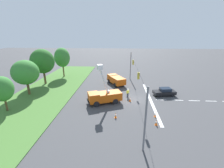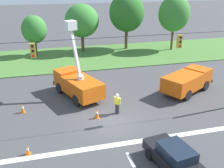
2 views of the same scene
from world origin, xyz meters
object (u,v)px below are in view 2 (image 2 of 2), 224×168
at_px(utility_truck_bucket_lift, 77,82).
at_px(traffic_cone_foreground_left, 28,150).
at_px(tree_east, 82,21).
at_px(sedan_black, 175,157).
at_px(traffic_cone_mid_left, 23,108).
at_px(traffic_cone_mid_right, 97,114).
at_px(tree_east_end, 174,14).
at_px(tree_centre, 34,30).
at_px(road_worker, 117,102).
at_px(tree_far_east, 127,13).
at_px(utility_truck_support_near, 188,81).

bearing_deg(utility_truck_bucket_lift, traffic_cone_foreground_left, -117.71).
height_order(tree_east, utility_truck_bucket_lift, tree_east).
bearing_deg(sedan_black, traffic_cone_mid_left, 133.69).
distance_m(tree_east, traffic_cone_mid_left, 19.78).
distance_m(sedan_black, traffic_cone_mid_right, 7.66).
bearing_deg(traffic_cone_mid_left, tree_east, 66.55).
relative_size(tree_east, tree_east_end, 0.86).
relative_size(tree_centre, road_worker, 3.22).
relative_size(tree_centre, utility_truck_bucket_lift, 0.82).
relative_size(tree_far_east, utility_truck_support_near, 1.35).
distance_m(tree_east_end, utility_truck_support_near, 16.69).
xyz_separation_m(tree_centre, tree_far_east, (13.48, 0.41, 1.81)).
relative_size(tree_far_east, sedan_black, 1.86).
bearing_deg(tree_east_end, tree_far_east, 162.05).
relative_size(tree_centre, tree_east, 0.81).
relative_size(utility_truck_bucket_lift, traffic_cone_mid_left, 8.51).
height_order(tree_far_east, traffic_cone_foreground_left, tree_far_east).
relative_size(road_worker, traffic_cone_foreground_left, 2.62).
bearing_deg(tree_far_east, traffic_cone_foreground_left, -120.40).
bearing_deg(tree_centre, tree_east_end, -4.94).
height_order(tree_east, traffic_cone_foreground_left, tree_east).
bearing_deg(utility_truck_bucket_lift, traffic_cone_mid_left, -155.82).
distance_m(tree_centre, utility_truck_support_near, 22.23).
relative_size(sedan_black, traffic_cone_foreground_left, 6.70).
bearing_deg(road_worker, traffic_cone_foreground_left, -151.12).
distance_m(utility_truck_support_near, traffic_cone_mid_right, 9.98).
bearing_deg(utility_truck_support_near, traffic_cone_mid_left, -178.15).
distance_m(tree_far_east, traffic_cone_mid_left, 23.42).
xyz_separation_m(sedan_black, traffic_cone_mid_left, (-8.96, 9.38, -0.38)).
bearing_deg(traffic_cone_foreground_left, utility_truck_support_near, 23.43).
bearing_deg(traffic_cone_mid_left, utility_truck_support_near, 1.85).
xyz_separation_m(utility_truck_support_near, road_worker, (-7.75, -2.54, -0.19)).
bearing_deg(road_worker, tree_east_end, 52.44).
relative_size(utility_truck_support_near, traffic_cone_mid_left, 7.61).
distance_m(tree_east_end, road_worker, 22.64).
distance_m(traffic_cone_mid_left, traffic_cone_mid_right, 6.27).
relative_size(tree_far_east, tree_east_end, 1.04).
bearing_deg(road_worker, tree_east, 89.60).
distance_m(tree_centre, utility_truck_bucket_lift, 15.78).
height_order(traffic_cone_foreground_left, traffic_cone_mid_left, traffic_cone_mid_left).
xyz_separation_m(tree_east, tree_far_east, (6.76, -0.03, 0.94)).
bearing_deg(tree_east_end, road_worker, -127.56).
relative_size(tree_east, tree_far_east, 0.83).
distance_m(tree_far_east, traffic_cone_foreground_left, 27.81).
xyz_separation_m(utility_truck_bucket_lift, traffic_cone_foreground_left, (-4.22, -8.04, -1.05)).
bearing_deg(utility_truck_bucket_lift, tree_east_end, 39.49).
bearing_deg(traffic_cone_foreground_left, traffic_cone_mid_left, 96.12).
bearing_deg(utility_truck_support_near, road_worker, -161.87).
relative_size(tree_centre, traffic_cone_mid_left, 6.99).
distance_m(tree_far_east, tree_east_end, 6.97).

